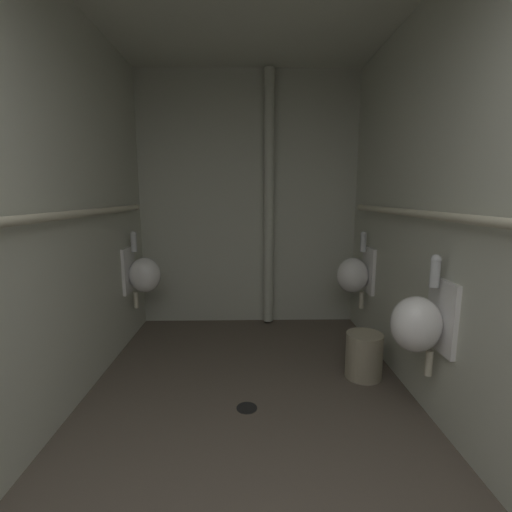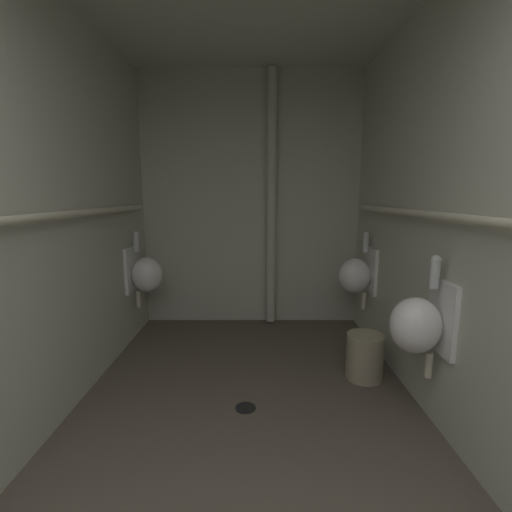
{
  "view_description": "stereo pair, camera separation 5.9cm",
  "coord_description": "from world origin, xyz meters",
  "px_view_note": "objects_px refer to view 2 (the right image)",
  "views": [
    {
      "loc": [
        -0.0,
        -0.05,
        1.42
      ],
      "look_at": [
        0.06,
        2.78,
        0.94
      ],
      "focal_mm": 25.17,
      "sensor_mm": 36.0,
      "label": 1
    },
    {
      "loc": [
        0.06,
        -0.05,
        1.42
      ],
      "look_at": [
        0.06,
        2.78,
        0.94
      ],
      "focal_mm": 25.17,
      "sensor_mm": 36.0,
      "label": 2
    }
  ],
  "objects_px": {
    "urinal_left_mid": "(145,273)",
    "urinal_right_mid": "(419,324)",
    "floor_drain": "(245,408)",
    "waste_bin": "(365,356)",
    "standpipe_back_wall": "(271,201)",
    "urinal_right_far": "(357,274)"
  },
  "relations": [
    {
      "from": "floor_drain",
      "to": "waste_bin",
      "type": "relative_size",
      "value": 0.39
    },
    {
      "from": "waste_bin",
      "to": "urinal_right_mid",
      "type": "bearing_deg",
      "value": -78.13
    },
    {
      "from": "standpipe_back_wall",
      "to": "floor_drain",
      "type": "relative_size",
      "value": 18.96
    },
    {
      "from": "standpipe_back_wall",
      "to": "floor_drain",
      "type": "bearing_deg",
      "value": -98.11
    },
    {
      "from": "urinal_left_mid",
      "to": "floor_drain",
      "type": "xyz_separation_m",
      "value": [
        1.01,
        -1.2,
        -0.66
      ]
    },
    {
      "from": "standpipe_back_wall",
      "to": "waste_bin",
      "type": "xyz_separation_m",
      "value": [
        0.68,
        -1.24,
        -1.17
      ]
    },
    {
      "from": "urinal_right_mid",
      "to": "standpipe_back_wall",
      "type": "xyz_separation_m",
      "value": [
        -0.81,
        1.82,
        0.69
      ]
    },
    {
      "from": "urinal_right_mid",
      "to": "waste_bin",
      "type": "bearing_deg",
      "value": 101.87
    },
    {
      "from": "urinal_right_mid",
      "to": "floor_drain",
      "type": "relative_size",
      "value": 5.39
    },
    {
      "from": "floor_drain",
      "to": "waste_bin",
      "type": "bearing_deg",
      "value": 24.03
    },
    {
      "from": "urinal_left_mid",
      "to": "urinal_right_mid",
      "type": "bearing_deg",
      "value": -33.89
    },
    {
      "from": "urinal_left_mid",
      "to": "standpipe_back_wall",
      "type": "relative_size",
      "value": 0.28
    },
    {
      "from": "urinal_right_mid",
      "to": "floor_drain",
      "type": "bearing_deg",
      "value": 170.26
    },
    {
      "from": "urinal_left_mid",
      "to": "urinal_right_far",
      "type": "distance_m",
      "value": 2.05
    },
    {
      "from": "urinal_left_mid",
      "to": "urinal_right_mid",
      "type": "height_order",
      "value": "same"
    },
    {
      "from": "urinal_right_mid",
      "to": "floor_drain",
      "type": "xyz_separation_m",
      "value": [
        -1.04,
        0.18,
        -0.66
      ]
    },
    {
      "from": "standpipe_back_wall",
      "to": "urinal_right_far",
      "type": "bearing_deg",
      "value": -31.47
    },
    {
      "from": "urinal_right_mid",
      "to": "standpipe_back_wall",
      "type": "bearing_deg",
      "value": 113.88
    },
    {
      "from": "urinal_left_mid",
      "to": "standpipe_back_wall",
      "type": "distance_m",
      "value": 1.49
    },
    {
      "from": "urinal_right_far",
      "to": "waste_bin",
      "type": "bearing_deg",
      "value": -99.47
    },
    {
      "from": "standpipe_back_wall",
      "to": "waste_bin",
      "type": "bearing_deg",
      "value": -61.03
    },
    {
      "from": "standpipe_back_wall",
      "to": "floor_drain",
      "type": "xyz_separation_m",
      "value": [
        -0.23,
        -1.64,
        -1.35
      ]
    }
  ]
}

